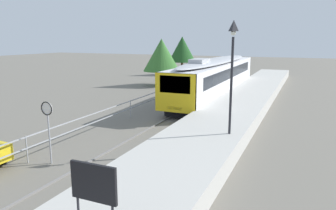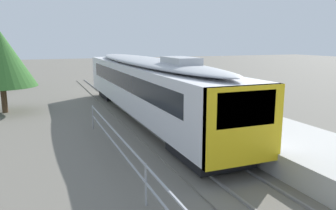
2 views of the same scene
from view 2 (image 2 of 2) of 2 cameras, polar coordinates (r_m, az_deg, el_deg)
ground_plane at (r=10.72m, az=-3.95°, el=-14.31°), size 160.00×160.00×0.00m
track_rails at (r=11.88m, az=10.24°, el=-11.66°), size 3.20×60.00×0.14m
commuter_train at (r=19.29m, az=-3.79°, el=3.76°), size 2.82×20.04×3.74m
station_platform at (r=13.66m, az=22.04°, el=-7.41°), size 3.90×60.00×0.90m
tree_behind_carpark at (r=23.52m, az=-27.02°, el=7.33°), size 4.29×4.29×5.42m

